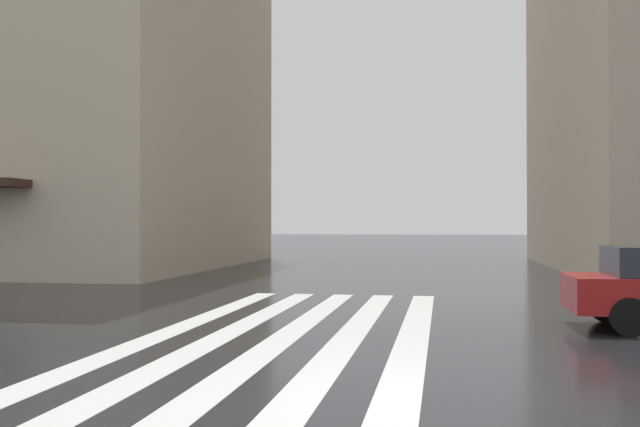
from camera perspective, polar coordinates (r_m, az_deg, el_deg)
The scene contains 2 objects.
ground_plane at distance 7.60m, azimuth 8.99°, elevation -14.46°, with size 220.00×220.00×0.00m, color black.
zebra_crossing at distance 11.79m, azimuth -2.48°, elevation -9.55°, with size 13.00×4.50×0.01m.
Camera 1 is at (-7.39, -0.10, 1.80)m, focal length 40.20 mm.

